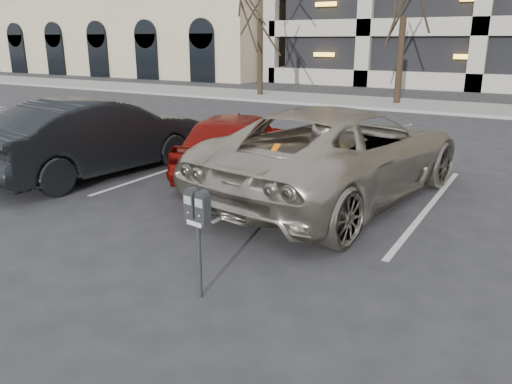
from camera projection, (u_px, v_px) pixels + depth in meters
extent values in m
plane|color=#28282B|center=(299.00, 234.00, 7.49)|extent=(140.00, 140.00, 0.00)
cube|color=gray|center=(469.00, 109.00, 20.63)|extent=(80.00, 4.00, 0.12)
cube|color=silver|center=(24.00, 142.00, 14.16)|extent=(0.10, 5.20, 0.00)
cube|color=silver|center=(93.00, 153.00, 12.79)|extent=(0.10, 5.20, 0.00)
cube|color=silver|center=(178.00, 167.00, 11.43)|extent=(0.10, 5.20, 0.00)
cube|color=silver|center=(286.00, 184.00, 10.06)|extent=(0.10, 5.20, 0.00)
cube|color=silver|center=(429.00, 207.00, 8.70)|extent=(0.10, 5.20, 0.00)
cylinder|color=black|center=(260.00, 58.00, 24.97)|extent=(0.28, 0.28, 3.80)
cylinder|color=black|center=(400.00, 62.00, 21.56)|extent=(0.28, 0.28, 3.75)
cylinder|color=black|center=(199.00, 260.00, 5.53)|extent=(0.06, 0.06, 0.90)
cube|color=black|center=(198.00, 221.00, 5.39)|extent=(0.31, 0.14, 0.06)
cube|color=silver|center=(194.00, 224.00, 5.36)|extent=(0.22, 0.04, 0.05)
cube|color=gray|center=(187.00, 200.00, 5.33)|extent=(0.11, 0.02, 0.09)
cube|color=gray|center=(198.00, 203.00, 5.23)|extent=(0.11, 0.02, 0.09)
imported|color=#ACA292|center=(339.00, 152.00, 9.03)|extent=(3.57, 6.35, 1.68)
cube|color=#E15A04|center=(297.00, 111.00, 8.09)|extent=(0.10, 0.20, 0.01)
imported|color=maroon|center=(236.00, 142.00, 10.62)|extent=(2.64, 4.39, 1.40)
imported|color=black|center=(98.00, 137.00, 10.62)|extent=(2.30, 5.13, 1.63)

